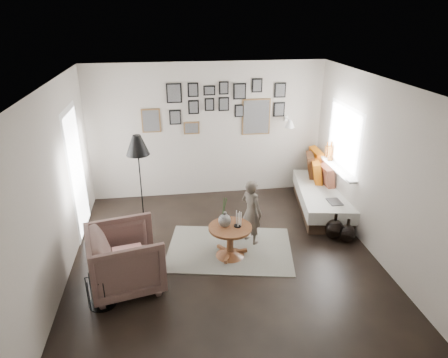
{
  "coord_description": "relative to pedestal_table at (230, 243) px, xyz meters",
  "views": [
    {
      "loc": [
        -0.75,
        -4.99,
        3.48
      ],
      "look_at": [
        0.05,
        0.5,
        1.1
      ],
      "focal_mm": 32.0,
      "sensor_mm": 36.0,
      "label": 1
    }
  ],
  "objects": [
    {
      "name": "wall_sconce",
      "position": [
        1.47,
        2.05,
        1.23
      ],
      "size": [
        0.18,
        0.36,
        0.16
      ],
      "color": "white",
      "rests_on": "wall_back"
    },
    {
      "name": "rug",
      "position": [
        0.02,
        0.17,
        -0.23
      ],
      "size": [
        2.14,
        1.69,
        0.01
      ],
      "primitive_type": "cube",
      "rotation": [
        0.0,
        0.0,
        -0.2
      ],
      "color": "#B8B6A2",
      "rests_on": "ground"
    },
    {
      "name": "gallery_wall",
      "position": [
        0.21,
        2.3,
        1.51
      ],
      "size": [
        2.74,
        0.03,
        1.08
      ],
      "color": "brown",
      "rests_on": "wall_back"
    },
    {
      "name": "wall_left",
      "position": [
        -2.33,
        -0.08,
        1.07
      ],
      "size": [
        0.0,
        4.8,
        4.8
      ],
      "primitive_type": "plane",
      "rotation": [
        1.57,
        0.0,
        1.57
      ],
      "color": "#B0A69A",
      "rests_on": "ground"
    },
    {
      "name": "daybed",
      "position": [
        1.92,
        1.34,
        0.06
      ],
      "size": [
        1.14,
        2.02,
        0.94
      ],
      "rotation": [
        0.0,
        0.0,
        -0.17
      ],
      "color": "black",
      "rests_on": "ground"
    },
    {
      "name": "wall_front",
      "position": [
        -0.08,
        -2.48,
        1.07
      ],
      "size": [
        4.5,
        0.0,
        4.5
      ],
      "primitive_type": "plane",
      "rotation": [
        -1.57,
        0.0,
        0.0
      ],
      "color": "#B0A69A",
      "rests_on": "ground"
    },
    {
      "name": "ceiling",
      "position": [
        -0.08,
        -0.08,
        2.37
      ],
      "size": [
        4.8,
        4.8,
        0.0
      ],
      "primitive_type": "plane",
      "rotation": [
        3.14,
        0.0,
        0.0
      ],
      "color": "white",
      "rests_on": "wall_back"
    },
    {
      "name": "wall_back",
      "position": [
        -0.08,
        2.32,
        1.07
      ],
      "size": [
        4.5,
        0.0,
        4.5
      ],
      "primitive_type": "plane",
      "rotation": [
        1.57,
        0.0,
        0.0
      ],
      "color": "#B0A69A",
      "rests_on": "ground"
    },
    {
      "name": "armchair",
      "position": [
        -1.48,
        -0.49,
        0.19
      ],
      "size": [
        1.12,
        1.1,
        0.85
      ],
      "primitive_type": "imported",
      "rotation": [
        0.0,
        0.0,
        1.79
      ],
      "color": "brown",
      "rests_on": "ground"
    },
    {
      "name": "child",
      "position": [
        0.39,
        0.36,
        0.3
      ],
      "size": [
        0.44,
        0.47,
        1.08
      ],
      "primitive_type": "imported",
      "rotation": [
        0.0,
        0.0,
        2.19
      ],
      "color": "#534B42",
      "rests_on": "ground"
    },
    {
      "name": "ground",
      "position": [
        -0.08,
        -0.08,
        -0.23
      ],
      "size": [
        4.8,
        4.8,
        0.0
      ],
      "primitive_type": "plane",
      "color": "black",
      "rests_on": "ground"
    },
    {
      "name": "vase",
      "position": [
        -0.08,
        0.02,
        0.41
      ],
      "size": [
        0.18,
        0.18,
        0.46
      ],
      "color": "black",
      "rests_on": "pedestal_table"
    },
    {
      "name": "armchair_cushion",
      "position": [
        -1.45,
        -0.44,
        0.25
      ],
      "size": [
        0.45,
        0.46,
        0.18
      ],
      "primitive_type": "cube",
      "rotation": [
        -0.21,
        0.0,
        0.18
      ],
      "color": "white",
      "rests_on": "armchair"
    },
    {
      "name": "floor_lamp",
      "position": [
        -1.33,
        1.14,
        1.17
      ],
      "size": [
        0.38,
        0.38,
        1.63
      ],
      "rotation": [
        0.0,
        0.0,
        -0.02
      ],
      "color": "black",
      "rests_on": "ground"
    },
    {
      "name": "door_left",
      "position": [
        -2.32,
        1.12,
        0.82
      ],
      "size": [
        0.0,
        2.14,
        2.14
      ],
      "color": "white",
      "rests_on": "wall_left"
    },
    {
      "name": "pedestal_table",
      "position": [
        0.0,
        0.0,
        0.0
      ],
      "size": [
        0.65,
        0.65,
        0.51
      ],
      "rotation": [
        0.0,
        0.0,
        -0.15
      ],
      "color": "brown",
      "rests_on": "ground"
    },
    {
      "name": "magazine_on_daybed",
      "position": [
        1.92,
        0.69,
        0.2
      ],
      "size": [
        0.21,
        0.29,
        0.02
      ],
      "primitive_type": "cube",
      "rotation": [
        0.0,
        0.0,
        0.0
      ],
      "color": "black",
      "rests_on": "daybed"
    },
    {
      "name": "window_right",
      "position": [
        2.09,
        1.26,
        0.7
      ],
      "size": [
        0.15,
        1.32,
        1.3
      ],
      "color": "white",
      "rests_on": "wall_right"
    },
    {
      "name": "demijohn_large",
      "position": [
        1.75,
        0.24,
        -0.06
      ],
      "size": [
        0.3,
        0.3,
        0.46
      ],
      "color": "black",
      "rests_on": "ground"
    },
    {
      "name": "wall_right",
      "position": [
        2.17,
        -0.08,
        1.07
      ],
      "size": [
        0.0,
        4.8,
        4.8
      ],
      "primitive_type": "plane",
      "rotation": [
        1.57,
        0.0,
        -1.57
      ],
      "color": "#B0A69A",
      "rests_on": "ground"
    },
    {
      "name": "demijohn_small",
      "position": [
        1.92,
        0.12,
        -0.08
      ],
      "size": [
        0.27,
        0.27,
        0.41
      ],
      "color": "black",
      "rests_on": "ground"
    },
    {
      "name": "candles",
      "position": [
        0.11,
        0.0,
        0.39
      ],
      "size": [
        0.11,
        0.11,
        0.24
      ],
      "color": "black",
      "rests_on": "pedestal_table"
    },
    {
      "name": "magazine_basket",
      "position": [
        -1.78,
        -0.82,
        -0.02
      ],
      "size": [
        0.37,
        0.37,
        0.43
      ],
      "rotation": [
        0.0,
        0.0,
        0.08
      ],
      "color": "black",
      "rests_on": "ground"
    }
  ]
}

